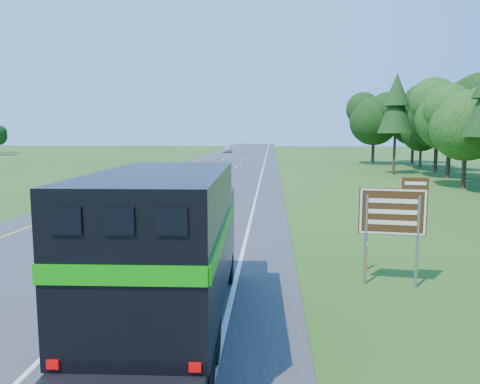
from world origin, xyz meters
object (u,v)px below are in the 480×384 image
(exit_sign, at_px, (394,216))
(white_suv, at_px, (149,176))
(horse_truck, at_px, (169,244))
(far_car, at_px, (227,149))

(exit_sign, bearing_deg, white_suv, 127.76)
(horse_truck, xyz_separation_m, white_suv, (-8.22, 29.27, -1.19))
(horse_truck, relative_size, far_car, 2.07)
(far_car, height_order, exit_sign, exit_sign)
(far_car, relative_size, exit_sign, 1.25)
(horse_truck, xyz_separation_m, exit_sign, (6.16, 3.64, 0.10))
(white_suv, bearing_deg, exit_sign, -60.20)
(white_suv, bearing_deg, horse_truck, -73.81)
(horse_truck, relative_size, exit_sign, 2.59)
(white_suv, relative_size, far_car, 1.48)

